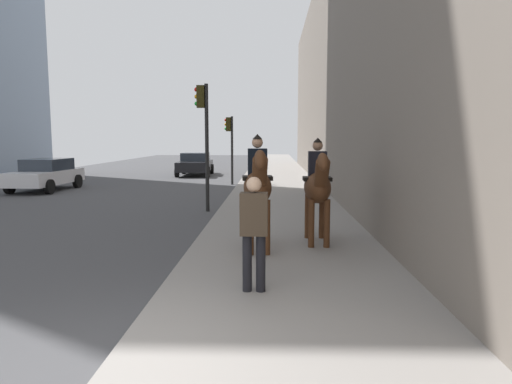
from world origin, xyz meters
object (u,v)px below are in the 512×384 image
(mounted_horse_far, at_px, (318,186))
(pedestrian_greeting, at_px, (254,226))
(traffic_light_near_curb, at_px, (204,127))
(mounted_horse_near, at_px, (258,186))
(traffic_light_far_curb, at_px, (230,139))
(car_far_lane, at_px, (46,174))
(car_near_lane, at_px, (195,164))

(mounted_horse_far, height_order, pedestrian_greeting, mounted_horse_far)
(traffic_light_near_curb, bearing_deg, mounted_horse_near, -161.46)
(pedestrian_greeting, bearing_deg, traffic_light_far_curb, 7.22)
(pedestrian_greeting, height_order, car_far_lane, pedestrian_greeting)
(pedestrian_greeting, distance_m, car_far_lane, 17.12)
(car_far_lane, bearing_deg, mounted_horse_near, 43.82)
(mounted_horse_near, distance_m, traffic_light_far_curb, 14.48)
(pedestrian_greeting, relative_size, traffic_light_near_curb, 0.42)
(car_near_lane, xyz_separation_m, traffic_light_near_curb, (-14.57, -2.74, 1.98))
(mounted_horse_far, xyz_separation_m, pedestrian_greeting, (-3.17, 1.24, -0.27))
(car_near_lane, bearing_deg, traffic_light_far_curb, 23.04)
(mounted_horse_far, distance_m, car_far_lane, 15.55)
(mounted_horse_far, relative_size, car_far_lane, 0.53)
(mounted_horse_near, height_order, traffic_light_far_curb, traffic_light_far_curb)
(mounted_horse_far, height_order, car_near_lane, mounted_horse_far)
(mounted_horse_far, xyz_separation_m, car_near_lane, (19.55, 5.89, -0.63))
(pedestrian_greeting, xyz_separation_m, traffic_light_near_curb, (8.15, 1.91, 1.63))
(mounted_horse_far, bearing_deg, mounted_horse_near, -62.85)
(mounted_horse_near, bearing_deg, car_near_lane, -171.75)
(mounted_horse_near, bearing_deg, pedestrian_greeting, -4.16)
(car_far_lane, relative_size, traffic_light_far_curb, 1.22)
(car_near_lane, bearing_deg, car_far_lane, -33.61)
(car_near_lane, relative_size, traffic_light_far_curb, 1.29)
(traffic_light_near_curb, bearing_deg, car_near_lane, 10.67)
(mounted_horse_far, xyz_separation_m, traffic_light_near_curb, (4.98, 3.15, 1.35))
(car_near_lane, distance_m, traffic_light_near_curb, 14.96)
(mounted_horse_near, bearing_deg, car_far_lane, -143.37)
(mounted_horse_far, bearing_deg, traffic_light_far_curb, -167.66)
(mounted_horse_far, bearing_deg, car_near_lane, -163.66)
(traffic_light_near_curb, height_order, traffic_light_far_curb, traffic_light_near_curb)
(car_far_lane, height_order, traffic_light_far_curb, traffic_light_far_curb)
(pedestrian_greeting, height_order, car_near_lane, pedestrian_greeting)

